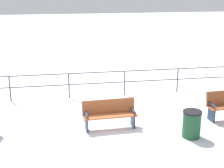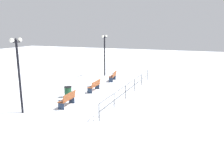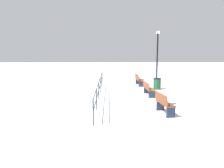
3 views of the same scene
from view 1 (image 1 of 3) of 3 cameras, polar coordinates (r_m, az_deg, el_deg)
The scene contains 4 objects.
ground_plane at distance 10.42m, azimuth -0.31°, elevation -7.83°, with size 80.00×80.00×0.00m, color white.
bench_second at distance 10.33m, azimuth -0.44°, elevation -5.18°, with size 0.57×1.71×0.89m.
waterfront_railing at distance 13.10m, azimuth -2.59°, elevation 0.73°, with size 0.05×11.32×1.02m.
trash_bin at distance 10.04m, azimuth 13.68°, elevation -6.77°, with size 0.56×0.56×0.82m.
Camera 1 is at (9.31, -1.55, 4.41)m, focal length 52.58 mm.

